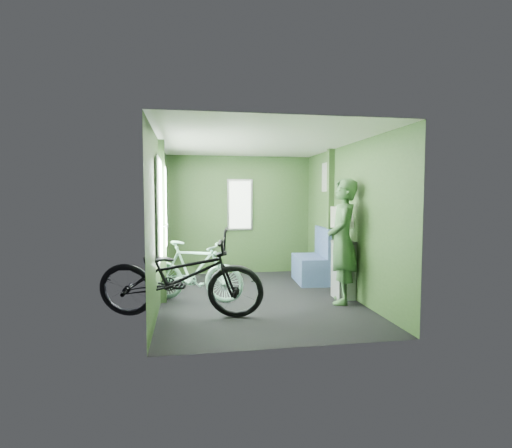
{
  "coord_description": "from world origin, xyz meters",
  "views": [
    {
      "loc": [
        -1.0,
        -5.78,
        1.51
      ],
      "look_at": [
        0.0,
        0.1,
        1.1
      ],
      "focal_mm": 28.0,
      "sensor_mm": 36.0,
      "label": 1
    }
  ],
  "objects_px": {
    "waste_box": "(343,270)",
    "bench_seat": "(312,266)",
    "bicycle_mint": "(194,302)",
    "bicycle_black": "(181,319)",
    "passenger": "(343,241)"
  },
  "relations": [
    {
      "from": "bicycle_mint",
      "to": "bicycle_black",
      "type": "bearing_deg",
      "value": -169.68
    },
    {
      "from": "bicycle_mint",
      "to": "passenger",
      "type": "relative_size",
      "value": 0.84
    },
    {
      "from": "bicycle_black",
      "to": "bench_seat",
      "type": "bearing_deg",
      "value": -39.35
    },
    {
      "from": "passenger",
      "to": "bicycle_black",
      "type": "bearing_deg",
      "value": -61.03
    },
    {
      "from": "bicycle_mint",
      "to": "passenger",
      "type": "distance_m",
      "value": 2.3
    },
    {
      "from": "waste_box",
      "to": "bench_seat",
      "type": "distance_m",
      "value": 1.18
    },
    {
      "from": "bicycle_mint",
      "to": "passenger",
      "type": "bearing_deg",
      "value": -78.07
    },
    {
      "from": "bicycle_mint",
      "to": "waste_box",
      "type": "bearing_deg",
      "value": -71.73
    },
    {
      "from": "bicycle_black",
      "to": "passenger",
      "type": "height_order",
      "value": "passenger"
    },
    {
      "from": "bicycle_black",
      "to": "passenger",
      "type": "bearing_deg",
      "value": -67.94
    },
    {
      "from": "bicycle_black",
      "to": "waste_box",
      "type": "xyz_separation_m",
      "value": [
        2.37,
        0.61,
        0.43
      ]
    },
    {
      "from": "bicycle_black",
      "to": "bicycle_mint",
      "type": "distance_m",
      "value": 0.8
    },
    {
      "from": "waste_box",
      "to": "bench_seat",
      "type": "bearing_deg",
      "value": 95.56
    },
    {
      "from": "bicycle_mint",
      "to": "waste_box",
      "type": "distance_m",
      "value": 2.24
    },
    {
      "from": "bicycle_mint",
      "to": "waste_box",
      "type": "relative_size",
      "value": 1.72
    }
  ]
}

